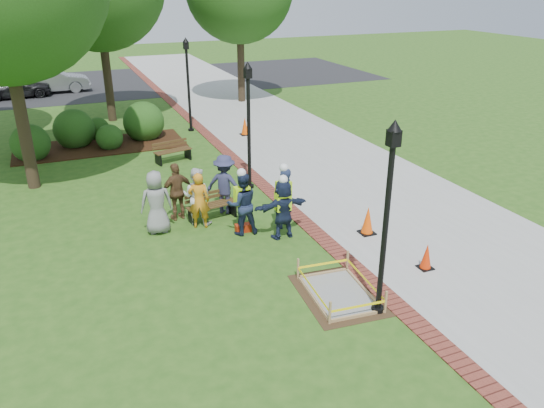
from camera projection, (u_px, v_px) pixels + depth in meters
name	position (u px, v px, depth m)	size (l,w,h in m)	color
ground	(272.00, 259.00, 13.66)	(100.00, 100.00, 0.00)	#285116
sidewalk	(289.00, 138.00, 23.91)	(6.00, 60.00, 0.02)	#9E9E99
brick_edging	(220.00, 146.00, 22.76)	(0.50, 60.00, 0.03)	maroon
mulch_bed	(101.00, 146.00, 22.78)	(7.00, 3.00, 0.05)	#381E0F
parking_lot	(122.00, 83.00, 36.57)	(36.00, 12.00, 0.01)	black
wet_concrete_pad	(339.00, 286.00, 12.04)	(1.88, 2.43, 0.55)	#47331E
bench_near	(212.00, 211.00, 15.84)	(1.57, 0.75, 0.82)	brown
bench_far	(173.00, 155.00, 20.81)	(1.55, 0.84, 0.80)	brown
cone_front	(426.00, 257.00, 13.10)	(0.35, 0.35, 0.69)	black
cone_back	(368.00, 221.00, 14.87)	(0.42, 0.42, 0.83)	black
cone_far	(245.00, 127.00, 24.26)	(0.42, 0.42, 0.83)	black
toolbox	(243.00, 228.00, 15.12)	(0.45, 0.25, 0.22)	#A9250D
lamp_near	(387.00, 207.00, 10.58)	(0.28, 0.28, 4.26)	black
lamp_mid	(249.00, 117.00, 17.37)	(0.28, 0.28, 4.26)	black
lamp_far	(188.00, 78.00, 24.16)	(0.28, 0.28, 4.26)	black
shrub_a	(33.00, 159.00, 21.21)	(1.52, 1.52, 1.52)	#224A15
shrub_b	(77.00, 146.00, 22.86)	(1.73, 1.73, 1.73)	#224A15
shrub_c	(111.00, 148.00, 22.52)	(1.12, 1.12, 1.12)	#224A15
shrub_d	(145.00, 139.00, 23.91)	(1.81, 1.81, 1.81)	#224A15
shrub_e	(99.00, 138.00, 23.93)	(1.03, 1.03, 1.03)	#224A15
casual_person_a	(156.00, 202.00, 14.78)	(0.61, 0.42, 1.83)	gray
casual_person_b	(199.00, 201.00, 15.12)	(0.62, 0.50, 1.66)	orange
casual_person_c	(197.00, 196.00, 15.34)	(0.65, 0.61, 1.72)	silver
casual_person_d	(177.00, 192.00, 15.63)	(0.63, 0.48, 1.75)	brown
casual_person_e	(225.00, 184.00, 16.06)	(0.70, 0.66, 1.84)	#303154
hivis_worker_a	(283.00, 207.00, 14.49)	(0.56, 0.38, 1.84)	#1A2344
hivis_worker_b	(283.00, 196.00, 15.09)	(0.68, 0.62, 1.94)	#171C3C
hivis_worker_c	(242.00, 202.00, 14.69)	(0.60, 0.41, 1.95)	#1A2C43
parked_car_a	(16.00, 98.00, 31.93)	(4.63, 2.01, 1.51)	black
parked_car_b	(54.00, 93.00, 33.43)	(4.94, 2.15, 1.61)	gray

